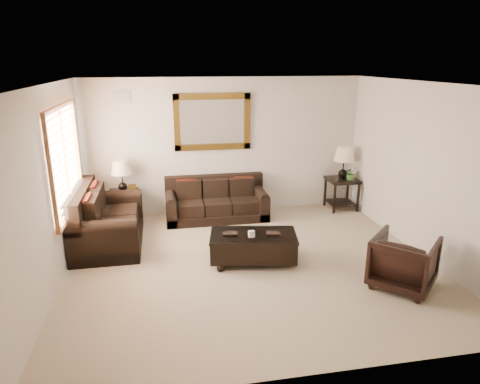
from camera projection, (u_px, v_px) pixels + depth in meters
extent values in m
cube|color=gray|center=(250.00, 264.00, 6.59)|extent=(5.50, 5.00, 0.01)
cube|color=white|center=(252.00, 84.00, 5.79)|extent=(5.50, 5.00, 0.01)
cube|color=beige|center=(225.00, 147.00, 8.54)|extent=(5.50, 0.01, 2.70)
cube|color=beige|center=(308.00, 252.00, 3.85)|extent=(5.50, 0.01, 2.70)
cube|color=beige|center=(50.00, 189.00, 5.71)|extent=(0.01, 5.00, 2.70)
cube|color=beige|center=(423.00, 171.00, 6.67)|extent=(0.01, 5.00, 2.70)
cube|color=white|center=(63.00, 160.00, 6.50)|extent=(0.01, 1.80, 1.50)
cube|color=brown|center=(59.00, 107.00, 6.27)|extent=(0.06, 1.96, 0.08)
cube|color=brown|center=(72.00, 209.00, 6.74)|extent=(0.06, 1.96, 0.08)
cube|color=brown|center=(51.00, 176.00, 5.63)|extent=(0.06, 0.08, 1.50)
cube|color=brown|center=(77.00, 148.00, 7.39)|extent=(0.06, 0.08, 1.50)
cube|color=brown|center=(66.00, 160.00, 6.51)|extent=(0.05, 0.05, 1.50)
cube|color=#4D370F|center=(212.00, 122.00, 8.32)|extent=(1.50, 0.06, 1.10)
cube|color=white|center=(212.00, 122.00, 8.33)|extent=(1.26, 0.01, 0.86)
cube|color=#999999|center=(123.00, 97.00, 7.90)|extent=(0.25, 0.02, 0.18)
cube|color=black|center=(217.00, 214.00, 8.46)|extent=(1.97, 0.85, 0.16)
cube|color=black|center=(214.00, 185.00, 8.61)|extent=(1.97, 0.20, 0.40)
cube|color=black|center=(190.00, 207.00, 8.29)|extent=(0.50, 0.70, 0.24)
cube|color=black|center=(217.00, 205.00, 8.38)|extent=(0.50, 0.70, 0.24)
cube|color=black|center=(243.00, 204.00, 8.47)|extent=(0.50, 0.70, 0.24)
cube|color=black|center=(171.00, 210.00, 8.25)|extent=(0.20, 0.85, 0.47)
cylinder|color=black|center=(170.00, 198.00, 8.18)|extent=(0.20, 0.83, 0.20)
cube|color=black|center=(260.00, 204.00, 8.56)|extent=(0.20, 0.85, 0.47)
cylinder|color=black|center=(261.00, 193.00, 8.49)|extent=(0.20, 0.83, 0.20)
cube|color=maroon|center=(186.00, 189.00, 8.35)|extent=(0.38, 0.17, 0.39)
cube|color=maroon|center=(244.00, 186.00, 8.55)|extent=(0.38, 0.17, 0.39)
cube|color=black|center=(110.00, 238.00, 7.29)|extent=(1.06, 1.78, 0.20)
cube|color=black|center=(81.00, 203.00, 7.02)|extent=(0.25, 1.78, 0.50)
cube|color=black|center=(108.00, 231.00, 6.91)|extent=(0.87, 0.62, 0.30)
cube|color=black|center=(112.00, 218.00, 7.52)|extent=(0.87, 0.62, 0.30)
cube|color=black|center=(104.00, 246.00, 6.51)|extent=(1.06, 0.25, 0.59)
cylinder|color=black|center=(102.00, 228.00, 6.42)|extent=(1.04, 0.25, 0.25)
cube|color=black|center=(113.00, 212.00, 7.95)|extent=(1.06, 0.25, 0.59)
cylinder|color=black|center=(112.00, 197.00, 7.87)|extent=(1.04, 0.25, 0.25)
cube|color=maroon|center=(91.00, 210.00, 6.71)|extent=(0.21, 0.47, 0.48)
cube|color=maroon|center=(97.00, 196.00, 7.42)|extent=(0.21, 0.47, 0.48)
cube|color=black|center=(123.00, 193.00, 8.12)|extent=(0.56, 0.56, 0.05)
cube|color=black|center=(125.00, 216.00, 8.25)|extent=(0.48, 0.48, 0.03)
cylinder|color=black|center=(110.00, 213.00, 7.94)|extent=(0.05, 0.05, 0.56)
cylinder|color=black|center=(137.00, 212.00, 8.02)|extent=(0.05, 0.05, 0.56)
cylinder|color=black|center=(113.00, 205.00, 8.39)|extent=(0.05, 0.05, 0.56)
cylinder|color=black|center=(138.00, 204.00, 8.47)|extent=(0.05, 0.05, 0.56)
sphere|color=black|center=(123.00, 187.00, 8.08)|extent=(0.17, 0.17, 0.17)
cylinder|color=black|center=(122.00, 177.00, 8.02)|extent=(0.02, 0.02, 0.37)
cone|color=beige|center=(121.00, 167.00, 7.96)|extent=(0.39, 0.39, 0.26)
cube|color=#4D370F|center=(133.00, 189.00, 8.02)|extent=(0.15, 0.10, 0.17)
cube|color=black|center=(342.00, 180.00, 8.86)|extent=(0.60, 0.60, 0.05)
cube|color=black|center=(341.00, 203.00, 9.00)|extent=(0.51, 0.51, 0.03)
cylinder|color=black|center=(334.00, 199.00, 8.67)|extent=(0.05, 0.05, 0.60)
cylinder|color=black|center=(358.00, 198.00, 8.76)|extent=(0.05, 0.05, 0.60)
cylinder|color=black|center=(325.00, 192.00, 9.15)|extent=(0.05, 0.05, 0.60)
cylinder|color=black|center=(348.00, 191.00, 9.24)|extent=(0.05, 0.05, 0.60)
sphere|color=black|center=(343.00, 174.00, 8.82)|extent=(0.19, 0.19, 0.19)
cylinder|color=black|center=(343.00, 164.00, 8.76)|extent=(0.03, 0.03, 0.39)
cone|color=beige|center=(344.00, 154.00, 8.69)|extent=(0.41, 0.41, 0.28)
sphere|color=black|center=(221.00, 268.00, 6.35)|extent=(0.12, 0.12, 0.12)
sphere|color=black|center=(291.00, 262.00, 6.54)|extent=(0.12, 0.12, 0.12)
sphere|color=black|center=(216.00, 254.00, 6.81)|extent=(0.12, 0.12, 0.12)
sphere|color=black|center=(282.00, 249.00, 7.01)|extent=(0.12, 0.12, 0.12)
cube|color=black|center=(253.00, 245.00, 6.61)|extent=(1.40, 0.92, 0.36)
cube|color=black|center=(253.00, 235.00, 6.56)|extent=(1.43, 0.93, 0.04)
cube|color=black|center=(230.00, 234.00, 6.54)|extent=(0.24, 0.19, 0.03)
cube|color=black|center=(273.00, 233.00, 6.56)|extent=(0.22, 0.17, 0.02)
cube|color=white|center=(251.00, 234.00, 6.44)|extent=(0.09, 0.07, 0.10)
imported|color=black|center=(404.00, 259.00, 5.83)|extent=(1.08, 1.08, 0.81)
imported|color=#2C5F20|center=(351.00, 175.00, 8.74)|extent=(0.31, 0.33, 0.22)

